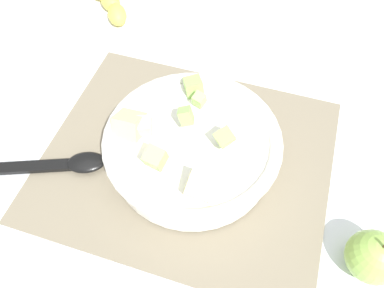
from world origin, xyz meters
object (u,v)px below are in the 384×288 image
at_px(salad_bowl, 191,146).
at_px(banana_whole, 109,2).
at_px(serving_spoon, 56,165).
at_px(whole_apple, 373,257).

distance_m(salad_bowl, banana_whole, 0.40).
bearing_deg(banana_whole, salad_bowl, -47.98).
bearing_deg(banana_whole, serving_spoon, -77.00).
height_order(salad_bowl, whole_apple, salad_bowl).
bearing_deg(salad_bowl, serving_spoon, -158.41).
xyz_separation_m(serving_spoon, banana_whole, (-0.09, 0.37, 0.01)).
bearing_deg(banana_whole, whole_apple, -36.06).
bearing_deg(serving_spoon, banana_whole, 103.00).
distance_m(whole_apple, banana_whole, 0.65).
xyz_separation_m(salad_bowl, whole_apple, (0.26, -0.08, -0.01)).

